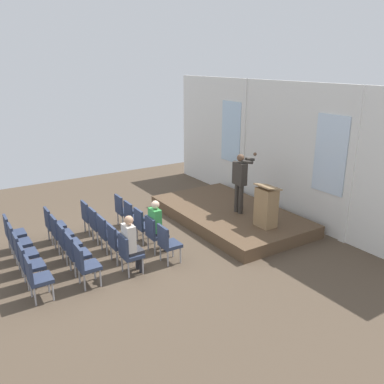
# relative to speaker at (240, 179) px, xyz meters

# --- Properties ---
(ground_plane) EXTENTS (13.94, 13.94, 0.00)m
(ground_plane) POSITION_rel_speaker_xyz_m (-0.30, -3.79, -1.35)
(ground_plane) COLOR brown
(rear_partition) EXTENTS (10.51, 0.14, 4.01)m
(rear_partition) POSITION_rel_speaker_xyz_m (-0.28, 1.57, 0.66)
(rear_partition) COLOR silver
(rear_partition) RESTS_ON ground
(stage_platform) EXTENTS (4.73, 2.75, 0.35)m
(stage_platform) POSITION_rel_speaker_xyz_m (-0.30, -0.10, -1.18)
(stage_platform) COLOR brown
(stage_platform) RESTS_ON ground
(speaker) EXTENTS (0.51, 0.69, 1.72)m
(speaker) POSITION_rel_speaker_xyz_m (0.00, 0.00, 0.00)
(speaker) COLOR #332D28
(speaker) RESTS_ON stage_platform
(mic_stand) EXTENTS (0.28, 0.28, 1.56)m
(mic_stand) POSITION_rel_speaker_xyz_m (-0.33, 0.26, -0.67)
(mic_stand) COLOR black
(mic_stand) RESTS_ON stage_platform
(lectern) EXTENTS (0.60, 0.48, 1.16)m
(lectern) POSITION_rel_speaker_xyz_m (1.19, -0.06, -0.45)
(lectern) COLOR #93724C
(lectern) RESTS_ON stage_platform
(chair_r0_c0) EXTENTS (0.46, 0.44, 0.94)m
(chair_r0_c0) POSITION_rel_speaker_xyz_m (-1.60, -2.93, -0.82)
(chair_r0_c0) COLOR #99999E
(chair_r0_c0) RESTS_ON ground
(chair_r0_c1) EXTENTS (0.46, 0.44, 0.94)m
(chair_r0_c1) POSITION_rel_speaker_xyz_m (-0.95, -2.93, -0.82)
(chair_r0_c1) COLOR #99999E
(chair_r0_c1) RESTS_ON ground
(chair_r0_c2) EXTENTS (0.46, 0.44, 0.94)m
(chair_r0_c2) POSITION_rel_speaker_xyz_m (-0.30, -2.93, -0.82)
(chair_r0_c2) COLOR #99999E
(chair_r0_c2) RESTS_ON ground
(chair_r0_c3) EXTENTS (0.46, 0.44, 0.94)m
(chair_r0_c3) POSITION_rel_speaker_xyz_m (0.35, -2.93, -0.82)
(chair_r0_c3) COLOR #99999E
(chair_r0_c3) RESTS_ON ground
(audience_r0_c3) EXTENTS (0.36, 0.39, 1.34)m
(audience_r0_c3) POSITION_rel_speaker_xyz_m (0.35, -2.85, -0.61)
(audience_r0_c3) COLOR #2D2D33
(audience_r0_c3) RESTS_ON ground
(chair_r0_c4) EXTENTS (0.46, 0.44, 0.94)m
(chair_r0_c4) POSITION_rel_speaker_xyz_m (1.00, -2.93, -0.82)
(chair_r0_c4) COLOR #99999E
(chair_r0_c4) RESTS_ON ground
(chair_r1_c0) EXTENTS (0.46, 0.44, 0.94)m
(chair_r1_c0) POSITION_rel_speaker_xyz_m (-1.60, -3.91, -0.82)
(chair_r1_c0) COLOR #99999E
(chair_r1_c0) RESTS_ON ground
(chair_r1_c1) EXTENTS (0.46, 0.44, 0.94)m
(chair_r1_c1) POSITION_rel_speaker_xyz_m (-0.95, -3.91, -0.82)
(chair_r1_c1) COLOR #99999E
(chair_r1_c1) RESTS_ON ground
(chair_r1_c2) EXTENTS (0.46, 0.44, 0.94)m
(chair_r1_c2) POSITION_rel_speaker_xyz_m (-0.30, -3.91, -0.82)
(chair_r1_c2) COLOR #99999E
(chair_r1_c2) RESTS_ON ground
(chair_r1_c3) EXTENTS (0.46, 0.44, 0.94)m
(chair_r1_c3) POSITION_rel_speaker_xyz_m (0.35, -3.91, -0.82)
(chair_r1_c3) COLOR #99999E
(chair_r1_c3) RESTS_ON ground
(chair_r1_c4) EXTENTS (0.46, 0.44, 0.94)m
(chair_r1_c4) POSITION_rel_speaker_xyz_m (1.00, -3.91, -0.82)
(chair_r1_c4) COLOR #99999E
(chair_r1_c4) RESTS_ON ground
(audience_r1_c4) EXTENTS (0.36, 0.39, 1.37)m
(audience_r1_c4) POSITION_rel_speaker_xyz_m (1.00, -3.83, -0.59)
(audience_r1_c4) COLOR #2D2D33
(audience_r1_c4) RESTS_ON ground
(chair_r2_c0) EXTENTS (0.46, 0.44, 0.94)m
(chair_r2_c0) POSITION_rel_speaker_xyz_m (-1.60, -4.89, -0.82)
(chair_r2_c0) COLOR #99999E
(chair_r2_c0) RESTS_ON ground
(chair_r2_c1) EXTENTS (0.46, 0.44, 0.94)m
(chair_r2_c1) POSITION_rel_speaker_xyz_m (-0.95, -4.89, -0.82)
(chair_r2_c1) COLOR #99999E
(chair_r2_c1) RESTS_ON ground
(chair_r2_c2) EXTENTS (0.46, 0.44, 0.94)m
(chair_r2_c2) POSITION_rel_speaker_xyz_m (-0.30, -4.89, -0.82)
(chair_r2_c2) COLOR #99999E
(chair_r2_c2) RESTS_ON ground
(chair_r2_c3) EXTENTS (0.46, 0.44, 0.94)m
(chair_r2_c3) POSITION_rel_speaker_xyz_m (0.35, -4.89, -0.82)
(chair_r2_c3) COLOR #99999E
(chair_r2_c3) RESTS_ON ground
(chair_r2_c4) EXTENTS (0.46, 0.44, 0.94)m
(chair_r2_c4) POSITION_rel_speaker_xyz_m (1.00, -4.89, -0.82)
(chair_r2_c4) COLOR #99999E
(chair_r2_c4) RESTS_ON ground
(chair_r3_c0) EXTENTS (0.46, 0.44, 0.94)m
(chair_r3_c0) POSITION_rel_speaker_xyz_m (-1.60, -5.87, -0.82)
(chair_r3_c0) COLOR #99999E
(chair_r3_c0) RESTS_ON ground
(chair_r3_c1) EXTENTS (0.46, 0.44, 0.94)m
(chair_r3_c1) POSITION_rel_speaker_xyz_m (-0.95, -5.87, -0.82)
(chair_r3_c1) COLOR #99999E
(chair_r3_c1) RESTS_ON ground
(chair_r3_c2) EXTENTS (0.46, 0.44, 0.94)m
(chair_r3_c2) POSITION_rel_speaker_xyz_m (-0.30, -5.87, -0.82)
(chair_r3_c2) COLOR #99999E
(chair_r3_c2) RESTS_ON ground
(chair_r3_c3) EXTENTS (0.46, 0.44, 0.94)m
(chair_r3_c3) POSITION_rel_speaker_xyz_m (0.35, -5.87, -0.82)
(chair_r3_c3) COLOR #99999E
(chair_r3_c3) RESTS_ON ground
(chair_r3_c4) EXTENTS (0.46, 0.44, 0.94)m
(chair_r3_c4) POSITION_rel_speaker_xyz_m (1.00, -5.87, -0.82)
(chair_r3_c4) COLOR #99999E
(chair_r3_c4) RESTS_ON ground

